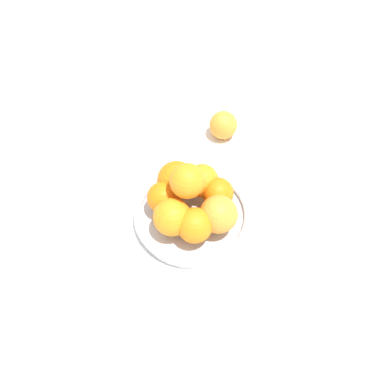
# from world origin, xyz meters

# --- Properties ---
(ground_plane) EXTENTS (4.00, 4.00, 0.00)m
(ground_plane) POSITION_xyz_m (0.00, 0.00, 0.00)
(ground_plane) COLOR white
(fruit_bowl) EXTENTS (0.24, 0.24, 0.03)m
(fruit_bowl) POSITION_xyz_m (0.00, 0.00, 0.01)
(fruit_bowl) COLOR silver
(fruit_bowl) RESTS_ON ground_plane
(orange_pile) EXTENTS (0.19, 0.18, 0.13)m
(orange_pile) POSITION_xyz_m (-0.00, 0.00, 0.07)
(orange_pile) COLOR orange
(orange_pile) RESTS_ON fruit_bowl
(stray_orange) EXTENTS (0.07, 0.07, 0.07)m
(stray_orange) POSITION_xyz_m (-0.02, 0.26, 0.03)
(stray_orange) COLOR orange
(stray_orange) RESTS_ON ground_plane
(napkin_folded) EXTENTS (0.15, 0.15, 0.01)m
(napkin_folded) POSITION_xyz_m (-0.24, -0.23, 0.00)
(napkin_folded) COLOR silver
(napkin_folded) RESTS_ON ground_plane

